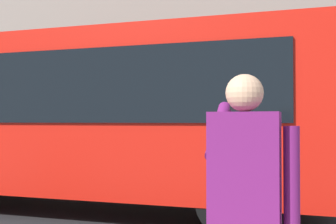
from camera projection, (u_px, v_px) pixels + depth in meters
name	position (u px, v px, depth m)	size (l,w,h in m)	color
ground_plane	(227.00, 217.00, 7.03)	(60.00, 60.00, 0.00)	#232326
red_bus	(76.00, 115.00, 7.76)	(9.05, 2.54, 3.08)	red
pedestrian_photographer	(246.00, 197.00, 2.47)	(0.53, 0.52, 1.70)	#4C4238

